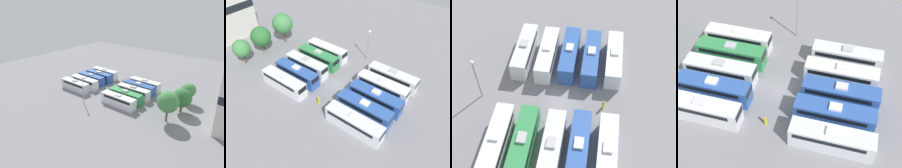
# 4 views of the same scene
# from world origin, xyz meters

# --- Properties ---
(ground_plane) EXTENTS (112.44, 112.44, 0.00)m
(ground_plane) POSITION_xyz_m (0.00, 0.00, 0.00)
(ground_plane) COLOR gray
(bus_0) EXTENTS (2.51, 10.45, 3.50)m
(bus_0) POSITION_xyz_m (-7.34, -8.76, 1.73)
(bus_0) COLOR silver
(bus_0) RESTS_ON ground_plane
(bus_1) EXTENTS (2.51, 10.45, 3.50)m
(bus_1) POSITION_xyz_m (-3.68, -8.47, 1.73)
(bus_1) COLOR #2D56A8
(bus_1) RESTS_ON ground_plane
(bus_2) EXTENTS (2.51, 10.45, 3.50)m
(bus_2) POSITION_xyz_m (-0.08, -8.71, 1.73)
(bus_2) COLOR #2D56A8
(bus_2) RESTS_ON ground_plane
(bus_3) EXTENTS (2.51, 10.45, 3.50)m
(bus_3) POSITION_xyz_m (3.51, -8.23, 1.73)
(bus_3) COLOR white
(bus_3) RESTS_ON ground_plane
(bus_4) EXTENTS (2.51, 10.45, 3.50)m
(bus_4) POSITION_xyz_m (7.38, -8.51, 1.73)
(bus_4) COLOR silver
(bus_4) RESTS_ON ground_plane
(bus_5) EXTENTS (2.51, 10.45, 3.50)m
(bus_5) POSITION_xyz_m (-7.22, 8.36, 1.73)
(bus_5) COLOR silver
(bus_5) RESTS_ON ground_plane
(bus_6) EXTENTS (2.51, 10.45, 3.50)m
(bus_6) POSITION_xyz_m (-3.57, 8.34, 1.73)
(bus_6) COLOR #2D56A8
(bus_6) RESTS_ON ground_plane
(bus_7) EXTENTS (2.51, 10.45, 3.50)m
(bus_7) POSITION_xyz_m (-0.14, 8.76, 1.73)
(bus_7) COLOR silver
(bus_7) RESTS_ON ground_plane
(bus_8) EXTENTS (2.51, 10.45, 3.50)m
(bus_8) POSITION_xyz_m (3.70, 8.62, 1.73)
(bus_8) COLOR #338C4C
(bus_8) RESTS_ON ground_plane
(bus_9) EXTENTS (2.51, 10.45, 3.50)m
(bus_9) POSITION_xyz_m (7.17, 8.79, 1.73)
(bus_9) COLOR white
(bus_9) RESTS_ON ground_plane
(worker_person) EXTENTS (0.36, 0.36, 1.73)m
(worker_person) POSITION_xyz_m (-6.28, 0.02, 0.80)
(worker_person) COLOR gold
(worker_person) RESTS_ON ground_plane
(light_pole) EXTENTS (0.60, 0.60, 7.63)m
(light_pole) POSITION_xyz_m (12.21, 0.46, 5.19)
(light_pole) COLOR gray
(light_pole) RESTS_ON ground_plane
(tree_0) EXTENTS (4.09, 4.09, 6.01)m
(tree_0) POSITION_xyz_m (-6.56, 22.71, 3.94)
(tree_0) COLOR brown
(tree_0) RESTS_ON ground_plane
(tree_1) EXTENTS (4.94, 4.94, 6.55)m
(tree_1) POSITION_xyz_m (-0.55, 23.42, 4.06)
(tree_1) COLOR brown
(tree_1) RESTS_ON ground_plane
(tree_2) EXTENTS (5.25, 5.25, 7.82)m
(tree_2) POSITION_xyz_m (5.98, 22.56, 5.18)
(tree_2) COLOR brown
(tree_2) RESTS_ON ground_plane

